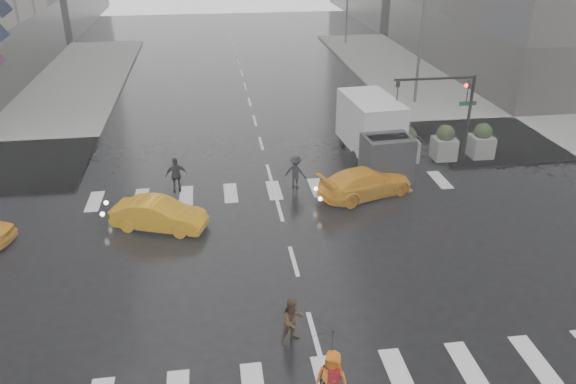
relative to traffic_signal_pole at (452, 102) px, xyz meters
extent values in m
plane|color=black|center=(-9.01, -8.01, -3.22)|extent=(120.00, 120.00, 0.00)
cube|color=slate|center=(10.49, 9.49, -3.14)|extent=(35.00, 35.00, 0.15)
cylinder|color=black|center=(0.99, -0.01, -0.97)|extent=(0.16, 0.16, 4.50)
cylinder|color=black|center=(-1.01, -0.01, 1.18)|extent=(4.00, 0.12, 0.12)
imported|color=black|center=(0.74, -0.01, 0.48)|extent=(0.16, 0.20, 1.00)
imported|color=black|center=(-2.81, -0.01, 0.68)|extent=(0.16, 0.20, 1.00)
sphere|color=#FF190C|center=(0.64, -0.01, 0.78)|extent=(0.20, 0.20, 0.20)
cube|color=#0C5625|center=(0.99, 0.29, -0.22)|extent=(0.90, 0.03, 0.22)
cylinder|color=#59595B|center=(1.99, 9.99, 1.28)|extent=(0.20, 0.20, 9.00)
cube|color=slate|center=(-2.01, 0.19, -2.52)|extent=(1.10, 1.10, 1.10)
sphere|color=black|center=(-2.01, 0.19, -1.72)|extent=(0.90, 0.90, 0.90)
cube|color=slate|center=(-0.01, 0.19, -2.52)|extent=(1.10, 1.10, 1.10)
sphere|color=black|center=(-0.01, 0.19, -1.72)|extent=(0.90, 0.90, 0.90)
cube|color=slate|center=(1.99, 0.19, -2.52)|extent=(1.10, 1.10, 1.10)
sphere|color=black|center=(1.99, 0.19, -1.72)|extent=(0.90, 0.90, 0.90)
imported|color=black|center=(-9.12, -14.81, -2.40)|extent=(0.68, 0.55, 1.63)
imported|color=black|center=(-9.12, -14.81, -1.23)|extent=(1.21, 1.22, 0.88)
imported|color=#482F19|center=(-9.69, -12.24, -2.47)|extent=(0.90, 0.84, 1.49)
imported|color=orange|center=(-9.08, -14.81, -2.35)|extent=(1.01, 0.89, 1.74)
cube|color=maroon|center=(-9.08, -14.99, -2.07)|extent=(0.32, 0.27, 0.40)
imported|color=black|center=(-13.39, -1.54, -2.37)|extent=(1.07, 0.75, 1.69)
imported|color=black|center=(-7.99, -1.88, -2.42)|extent=(1.17, 1.00, 1.58)
imported|color=#FDA50D|center=(-13.97, -4.84, -2.60)|extent=(3.99, 2.52, 1.24)
imported|color=#FDA50D|center=(-5.01, -3.12, -2.57)|extent=(4.30, 3.00, 1.29)
cube|color=silver|center=(-3.68, 1.20, -1.28)|extent=(2.26, 4.34, 2.55)
cube|color=#29292E|center=(-3.68, -1.82, -2.04)|extent=(2.17, 1.70, 2.17)
cube|color=black|center=(-3.68, -1.82, -1.38)|extent=(1.89, 0.85, 0.85)
cylinder|color=black|center=(-4.67, -2.01, -2.79)|extent=(0.26, 0.85, 0.85)
cylinder|color=black|center=(-2.69, -2.01, -2.79)|extent=(0.26, 0.85, 0.85)
cylinder|color=black|center=(-4.67, 0.07, -2.79)|extent=(0.26, 0.85, 0.85)
cylinder|color=black|center=(-2.69, 0.07, -2.79)|extent=(0.26, 0.85, 0.85)
cylinder|color=black|center=(-4.67, 2.71, -2.79)|extent=(0.26, 0.85, 0.85)
cylinder|color=black|center=(-2.69, 2.71, -2.79)|extent=(0.26, 0.85, 0.85)
camera|label=1|loc=(-11.67, -25.09, 8.05)|focal=35.00mm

